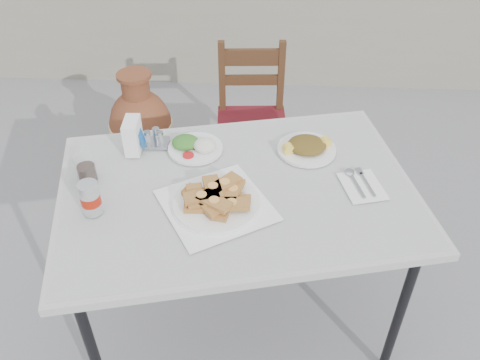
# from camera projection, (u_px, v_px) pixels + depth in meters

# --- Properties ---
(ground) EXTENTS (80.00, 80.00, 0.00)m
(ground) POSITION_uv_depth(u_px,v_px,m) (219.00, 328.00, 2.40)
(ground) COLOR slate
(ground) RESTS_ON ground
(cafe_table) EXTENTS (1.51, 1.19, 0.82)m
(cafe_table) POSITION_uv_depth(u_px,v_px,m) (237.00, 199.00, 1.97)
(cafe_table) COLOR black
(cafe_table) RESTS_ON ground
(pide_plate) EXTENTS (0.49, 0.49, 0.07)m
(pide_plate) POSITION_uv_depth(u_px,v_px,m) (216.00, 198.00, 1.83)
(pide_plate) COLOR white
(pide_plate) RESTS_ON cafe_table
(salad_rice_plate) EXTENTS (0.23, 0.23, 0.06)m
(salad_rice_plate) POSITION_uv_depth(u_px,v_px,m) (195.00, 146.00, 2.11)
(salad_rice_plate) COLOR white
(salad_rice_plate) RESTS_ON cafe_table
(salad_chopped_plate) EXTENTS (0.25, 0.25, 0.05)m
(salad_chopped_plate) POSITION_uv_depth(u_px,v_px,m) (307.00, 147.00, 2.10)
(salad_chopped_plate) COLOR white
(salad_chopped_plate) RESTS_ON cafe_table
(soda_can) EXTENTS (0.07, 0.07, 0.13)m
(soda_can) POSITION_uv_depth(u_px,v_px,m) (90.00, 198.00, 1.78)
(soda_can) COLOR silver
(soda_can) RESTS_ON cafe_table
(cola_glass) EXTENTS (0.08, 0.08, 0.11)m
(cola_glass) POSITION_uv_depth(u_px,v_px,m) (86.00, 170.00, 1.94)
(cola_glass) COLOR white
(cola_glass) RESTS_ON cafe_table
(napkin_holder) EXTENTS (0.08, 0.12, 0.14)m
(napkin_holder) POSITION_uv_depth(u_px,v_px,m) (133.00, 136.00, 2.07)
(napkin_holder) COLOR white
(napkin_holder) RESTS_ON cafe_table
(condiment_caddy) EXTENTS (0.11, 0.09, 0.08)m
(condiment_caddy) POSITION_uv_depth(u_px,v_px,m) (155.00, 139.00, 2.13)
(condiment_caddy) COLOR #B4B4BB
(condiment_caddy) RESTS_ON cafe_table
(cutlery_napkin) EXTENTS (0.19, 0.22, 0.01)m
(cutlery_napkin) POSITION_uv_depth(u_px,v_px,m) (360.00, 183.00, 1.94)
(cutlery_napkin) COLOR white
(cutlery_napkin) RESTS_ON cafe_table
(chair) EXTENTS (0.42, 0.42, 0.89)m
(chair) POSITION_uv_depth(u_px,v_px,m) (252.00, 121.00, 2.94)
(chair) COLOR #321C0D
(chair) RESTS_ON ground
(terracotta_urn) EXTENTS (0.39, 0.39, 0.68)m
(terracotta_urn) POSITION_uv_depth(u_px,v_px,m) (141.00, 127.00, 3.16)
(terracotta_urn) COLOR brown
(terracotta_urn) RESTS_ON ground
(back_wall) EXTENTS (6.00, 0.25, 1.20)m
(back_wall) POSITION_uv_depth(u_px,v_px,m) (245.00, 7.00, 3.95)
(back_wall) COLOR gray
(back_wall) RESTS_ON ground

